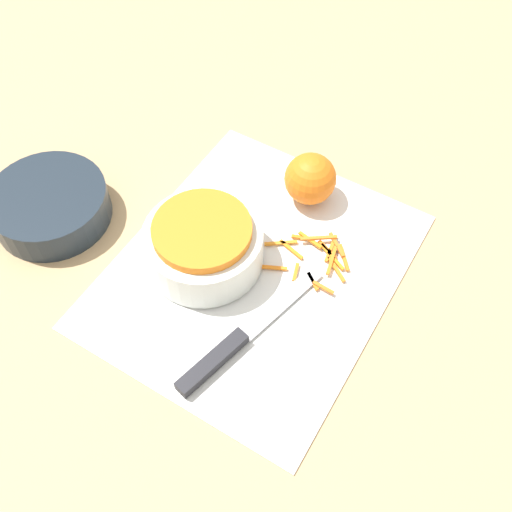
{
  "coord_description": "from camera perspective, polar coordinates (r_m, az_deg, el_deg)",
  "views": [
    {
      "loc": [
        -0.4,
        -0.24,
        0.71
      ],
      "look_at": [
        0.0,
        0.0,
        0.04
      ],
      "focal_mm": 42.0,
      "sensor_mm": 36.0,
      "label": 1
    }
  ],
  "objects": [
    {
      "name": "ground_plane",
      "position": [
        0.85,
        -0.0,
        -1.39
      ],
      "size": [
        4.0,
        4.0,
        0.0
      ],
      "primitive_type": "plane",
      "color": "tan"
    },
    {
      "name": "bowl_dark",
      "position": [
        0.94,
        -19.01,
        4.6
      ],
      "size": [
        0.17,
        0.17,
        0.05
      ],
      "color": "#1E2833",
      "rests_on": "ground_plane"
    },
    {
      "name": "orange_left",
      "position": [
        0.9,
        5.05,
        7.39
      ],
      "size": [
        0.08,
        0.08,
        0.08
      ],
      "color": "orange",
      "rests_on": "cutting_board"
    },
    {
      "name": "bowl_speckled",
      "position": [
        0.83,
        -5.02,
        1.17
      ],
      "size": [
        0.17,
        0.17,
        0.07
      ],
      "color": "silver",
      "rests_on": "cutting_board"
    },
    {
      "name": "peel_pile",
      "position": [
        0.86,
        5.75,
        0.1
      ],
      "size": [
        0.11,
        0.13,
        0.01
      ],
      "color": "orange",
      "rests_on": "cutting_board"
    },
    {
      "name": "knife",
      "position": [
        0.78,
        -2.68,
        -8.8
      ],
      "size": [
        0.25,
        0.08,
        0.02
      ],
      "rotation": [
        0.0,
        0.0,
        -0.24
      ],
      "color": "#232328",
      "rests_on": "cutting_board"
    },
    {
      "name": "cutting_board",
      "position": [
        0.85,
        -0.0,
        -1.28
      ],
      "size": [
        0.44,
        0.37,
        0.01
      ],
      "color": "silver",
      "rests_on": "ground_plane"
    }
  ]
}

